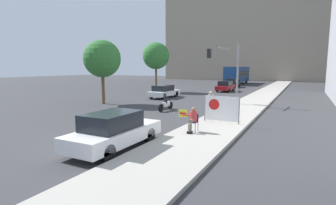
# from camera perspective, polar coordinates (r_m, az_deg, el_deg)

# --- Properties ---
(ground_plane) EXTENTS (160.00, 160.00, 0.00)m
(ground_plane) POSITION_cam_1_polar(r_m,az_deg,el_deg) (11.77, -13.92, -8.78)
(ground_plane) COLOR #38383A
(sidewalk_curb) EXTENTS (3.06, 90.00, 0.15)m
(sidewalk_curb) POSITION_cam_1_polar(r_m,az_deg,el_deg) (23.99, 17.30, -0.38)
(sidewalk_curb) COLOR #A8A399
(sidewalk_curb) RESTS_ON ground_plane
(building_backdrop_far) EXTENTS (52.00, 12.00, 37.36)m
(building_backdrop_far) POSITION_cam_1_polar(r_m,az_deg,el_deg) (74.71, 20.86, 19.06)
(building_backdrop_far) COLOR gray
(building_backdrop_far) RESTS_ON ground_plane
(seated_protester) EXTENTS (0.96, 0.77, 1.22)m
(seated_protester) POSITION_cam_1_polar(r_m,az_deg,el_deg) (12.85, 5.32, -3.51)
(seated_protester) COLOR #474C56
(seated_protester) RESTS_ON sidewalk_curb
(jogger_on_sidewalk) EXTENTS (0.34, 0.34, 1.72)m
(jogger_on_sidewalk) POSITION_cam_1_polar(r_m,az_deg,el_deg) (16.14, 9.25, -0.50)
(jogger_on_sidewalk) COLOR #756651
(jogger_on_sidewalk) RESTS_ON sidewalk_curb
(protest_banner) EXTENTS (2.05, 0.06, 1.52)m
(protest_banner) POSITION_cam_1_polar(r_m,az_deg,el_deg) (15.21, 11.50, -1.31)
(protest_banner) COLOR slate
(protest_banner) RESTS_ON sidewalk_curb
(traffic_light_pole) EXTENTS (2.92, 2.69, 5.10)m
(traffic_light_pole) POSITION_cam_1_polar(r_m,az_deg,el_deg) (23.61, 12.50, 8.26)
(traffic_light_pole) COLOR slate
(traffic_light_pole) RESTS_ON sidewalk_curb
(parked_car_curbside) EXTENTS (1.80, 4.45, 1.50)m
(parked_car_curbside) POSITION_cam_1_polar(r_m,az_deg,el_deg) (10.89, -11.67, -5.99)
(parked_car_curbside) COLOR white
(parked_car_curbside) RESTS_ON ground_plane
(car_on_road_nearest) EXTENTS (1.74, 4.65, 1.37)m
(car_on_road_nearest) POSITION_cam_1_polar(r_m,az_deg,el_deg) (28.49, -0.94, 2.43)
(car_on_road_nearest) COLOR silver
(car_on_road_nearest) RESTS_ON ground_plane
(car_on_road_midblock) EXTENTS (1.71, 4.45, 1.44)m
(car_on_road_midblock) POSITION_cam_1_polar(r_m,az_deg,el_deg) (36.82, 12.40, 3.48)
(car_on_road_midblock) COLOR maroon
(car_on_road_midblock) RESTS_ON ground_plane
(car_on_road_distant) EXTENTS (1.89, 4.72, 1.47)m
(car_on_road_distant) POSITION_cam_1_polar(r_m,az_deg,el_deg) (44.94, 13.76, 4.18)
(car_on_road_distant) COLOR black
(car_on_road_distant) RESTS_ON ground_plane
(city_bus_on_road) EXTENTS (2.50, 11.61, 3.39)m
(city_bus_on_road) POSITION_cam_1_polar(r_m,az_deg,el_deg) (54.03, 14.84, 5.98)
(city_bus_on_road) COLOR navy
(city_bus_on_road) RESTS_ON ground_plane
(motorcycle_on_road) EXTENTS (0.28, 2.18, 1.18)m
(motorcycle_on_road) POSITION_cam_1_polar(r_m,az_deg,el_deg) (20.05, -0.49, -0.28)
(motorcycle_on_road) COLOR silver
(motorcycle_on_road) RESTS_ON ground_plane
(street_tree_near_curb) EXTENTS (3.32, 3.32, 5.72)m
(street_tree_near_curb) POSITION_cam_1_polar(r_m,az_deg,el_deg) (24.35, -14.14, 9.21)
(street_tree_near_curb) COLOR brown
(street_tree_near_curb) RESTS_ON ground_plane
(street_tree_midblock) EXTENTS (3.57, 3.57, 6.61)m
(street_tree_midblock) POSITION_cam_1_polar(r_m,az_deg,el_deg) (35.51, -2.63, 10.10)
(street_tree_midblock) COLOR brown
(street_tree_midblock) RESTS_ON ground_plane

